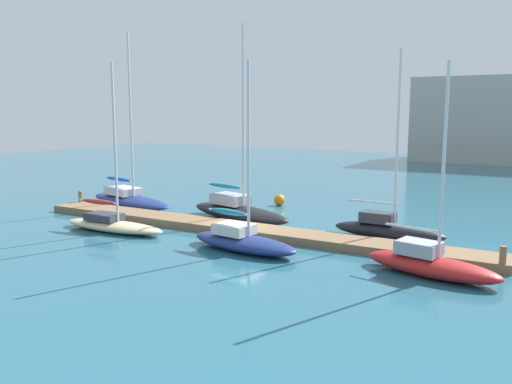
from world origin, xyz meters
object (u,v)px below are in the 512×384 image
sailboat_0 (129,198)px  sailboat_4 (387,228)px  sailboat_2 (238,210)px  harbor_building_distant (507,120)px  sailboat_3 (242,239)px  sailboat_5 (430,263)px  sailboat_1 (112,223)px  mooring_buoy_orange (279,200)px

sailboat_0 → sailboat_4: size_ratio=1.21×
sailboat_2 → sailboat_0: bearing=-168.1°
sailboat_2 → harbor_building_distant: size_ratio=0.53×
sailboat_3 → sailboat_5: sailboat_3 is taller
sailboat_1 → harbor_building_distant: (15.19, 55.15, 4.99)m
sailboat_1 → sailboat_4: bearing=20.6°
sailboat_2 → sailboat_5: (12.66, -5.47, -0.10)m
sailboat_2 → sailboat_1: bearing=-113.6°
sailboat_1 → sailboat_4: 15.11m
sailboat_3 → harbor_building_distant: (6.69, 55.01, 4.93)m
sailboat_5 → mooring_buoy_orange: 17.07m
sailboat_4 → sailboat_2: bearing=179.8°
sailboat_0 → sailboat_4: (18.59, -0.42, 0.03)m
sailboat_0 → sailboat_3: sailboat_0 is taller
sailboat_4 → mooring_buoy_orange: 11.22m
sailboat_5 → harbor_building_distant: size_ratio=0.39×
sailboat_3 → harbor_building_distant: size_ratio=0.40×
sailboat_0 → sailboat_5: 22.64m
sailboat_1 → harbor_building_distant: size_ratio=0.42×
sailboat_0 → mooring_buoy_orange: sailboat_0 is taller
sailboat_0 → mooring_buoy_orange: bearing=44.0°
sailboat_5 → sailboat_1: bearing=-166.7°
sailboat_1 → sailboat_2: 7.58m
sailboat_0 → sailboat_5: (21.90, -5.73, -0.01)m
sailboat_2 → sailboat_5: sailboat_2 is taller
sailboat_4 → sailboat_1: bearing=-156.3°
harbor_building_distant → sailboat_2: bearing=-102.2°
sailboat_5 → harbor_building_distant: (-2.04, 54.57, 4.92)m
harbor_building_distant → sailboat_0: bearing=-112.1°
sailboat_0 → sailboat_1: bearing=-40.9°
mooring_buoy_orange → harbor_building_distant: 44.89m
sailboat_1 → mooring_buoy_orange: size_ratio=11.64×
mooring_buoy_orange → sailboat_3: bearing=-70.8°
mooring_buoy_orange → sailboat_5: bearing=-41.4°
sailboat_2 → sailboat_3: 7.11m
sailboat_4 → sailboat_3: bearing=-132.5°
sailboat_1 → sailboat_4: size_ratio=0.95×
sailboat_4 → sailboat_5: sailboat_4 is taller
sailboat_4 → sailboat_5: size_ratio=1.13×
sailboat_0 → harbor_building_distant: bearing=80.4°
sailboat_0 → sailboat_1: (4.67, -6.31, -0.08)m
harbor_building_distant → sailboat_3: bearing=-96.9°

